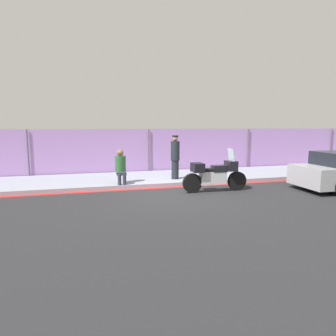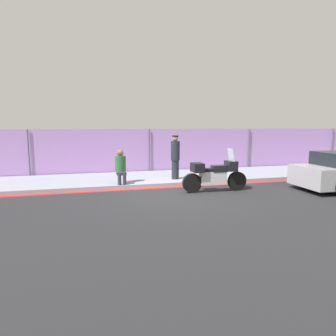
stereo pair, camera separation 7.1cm
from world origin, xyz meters
name	(u,v)px [view 2 (the right image)]	position (x,y,z in m)	size (l,w,h in m)	color
ground_plane	(176,194)	(0.00, 0.00, 0.00)	(120.00, 120.00, 0.00)	#262628
sidewalk	(157,178)	(0.00, 2.78, 0.08)	(38.23, 3.16, 0.15)	#8E93A3
curb_paint_stripe	(167,188)	(0.00, 1.11, 0.00)	(38.23, 0.18, 0.01)	red
storefront_fence	(149,152)	(0.00, 4.45, 1.04)	(36.32, 0.17, 2.09)	#AD7FC6
motorcycle	(215,175)	(1.38, 0.08, 0.59)	(2.30, 0.52, 1.46)	black
officer_standing	(175,157)	(0.55, 1.99, 1.03)	(0.35, 0.35, 1.71)	#1E2328
person_seated_on_curb	(121,165)	(-1.62, 1.64, 0.83)	(0.39, 0.65, 1.23)	#2D3342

